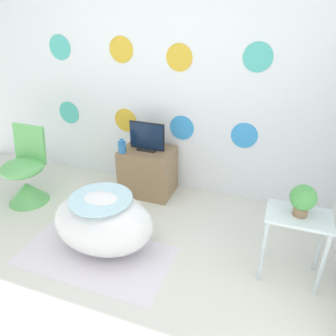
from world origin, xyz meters
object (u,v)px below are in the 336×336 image
(bathtub, at_px, (103,222))
(potted_plant_left, at_px, (303,199))
(chair, at_px, (26,179))
(tv, at_px, (147,138))
(vase, at_px, (122,147))

(bathtub, distance_m, potted_plant_left, 1.65)
(chair, relative_size, potted_plant_left, 3.40)
(chair, relative_size, tv, 2.07)
(chair, height_order, potted_plant_left, potted_plant_left)
(tv, xyz_separation_m, vase, (-0.23, -0.15, -0.08))
(chair, bearing_deg, tv, 28.26)
(bathtub, bearing_deg, vase, 105.17)
(chair, xyz_separation_m, vase, (0.95, 0.48, 0.33))
(bathtub, xyz_separation_m, tv, (-0.01, 1.01, 0.41))
(bathtub, bearing_deg, potted_plant_left, 7.26)
(potted_plant_left, bearing_deg, tv, 152.69)
(chair, bearing_deg, potted_plant_left, -3.78)
(bathtub, relative_size, vase, 6.03)
(chair, xyz_separation_m, potted_plant_left, (2.74, -0.18, 0.46))
(potted_plant_left, bearing_deg, chair, 176.22)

